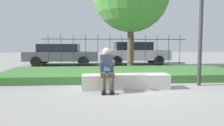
# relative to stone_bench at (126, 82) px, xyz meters

# --- Properties ---
(ground_plane) EXTENTS (60.00, 60.00, 0.00)m
(ground_plane) POSITION_rel_stone_bench_xyz_m (0.20, 0.00, -0.19)
(ground_plane) COLOR gray
(stone_bench) EXTENTS (2.58, 0.58, 0.43)m
(stone_bench) POSITION_rel_stone_bench_xyz_m (0.00, 0.00, 0.00)
(stone_bench) COLOR beige
(stone_bench) RESTS_ON ground_plane
(person_seated_reader) EXTENTS (0.42, 0.73, 1.23)m
(person_seated_reader) POSITION_rel_stone_bench_xyz_m (-0.58, -0.32, 0.47)
(person_seated_reader) COLOR black
(person_seated_reader) RESTS_ON ground_plane
(grass_berm) EXTENTS (9.34, 3.41, 0.27)m
(grass_berm) POSITION_rel_stone_bench_xyz_m (0.20, 2.41, -0.05)
(grass_berm) COLOR #3D7533
(grass_berm) RESTS_ON ground_plane
(iron_fence) EXTENTS (7.34, 0.03, 1.79)m
(iron_fence) POSITION_rel_stone_bench_xyz_m (0.20, 4.66, 0.75)
(iron_fence) COLOR #232326
(iron_fence) RESTS_ON ground_plane
(car_parked_center) EXTENTS (4.30, 1.92, 1.46)m
(car_parked_center) POSITION_rel_stone_bench_xyz_m (1.75, 7.64, 0.58)
(car_parked_center) COLOR #B7B7BC
(car_parked_center) RESTS_ON ground_plane
(car_parked_left) EXTENTS (4.52, 2.09, 1.34)m
(car_parked_left) POSITION_rel_stone_bench_xyz_m (-2.92, 7.47, 0.53)
(car_parked_left) COLOR #4C5156
(car_parked_left) RESTS_ON ground_plane
(street_lamp) EXTENTS (0.28, 0.28, 3.85)m
(street_lamp) POSITION_rel_stone_bench_xyz_m (2.44, 0.30, 2.19)
(street_lamp) COLOR #2D2D30
(street_lamp) RESTS_ON ground_plane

